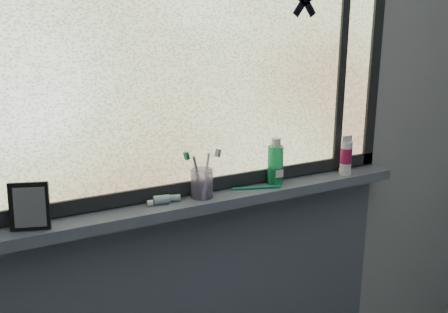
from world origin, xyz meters
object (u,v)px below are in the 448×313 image
vanity_mirror (29,206)px  toothbrush_cup (202,183)px  cream_tube (346,154)px  mouthwash_bottle (275,161)px

vanity_mirror → toothbrush_cup: 0.59m
vanity_mirror → toothbrush_cup: (0.59, 0.01, -0.02)m
vanity_mirror → cream_tube: (1.24, -0.01, 0.01)m
toothbrush_cup → mouthwash_bottle: (0.32, 0.00, 0.04)m
vanity_mirror → cream_tube: 1.24m
vanity_mirror → toothbrush_cup: vanity_mirror is taller
vanity_mirror → toothbrush_cup: bearing=20.5°
toothbrush_cup → mouthwash_bottle: bearing=0.5°
mouthwash_bottle → vanity_mirror: bearing=-179.0°
vanity_mirror → mouthwash_bottle: 0.91m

